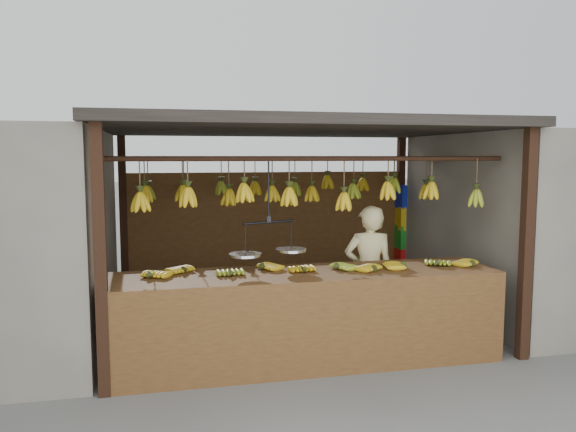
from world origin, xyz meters
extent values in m
plane|color=#5B5B57|center=(0.00, 0.00, 0.00)|extent=(80.00, 80.00, 0.00)
cube|color=black|center=(-2.00, -1.50, 1.15)|extent=(0.10, 0.10, 2.30)
cube|color=black|center=(2.00, -1.50, 1.15)|extent=(0.10, 0.10, 2.30)
cube|color=black|center=(-2.00, 1.50, 1.15)|extent=(0.10, 0.10, 2.30)
cube|color=black|center=(2.00, 1.50, 1.15)|extent=(0.10, 0.10, 2.30)
cube|color=black|center=(0.00, 0.00, 2.35)|extent=(4.30, 3.30, 0.10)
cylinder|color=black|center=(0.00, -1.00, 2.00)|extent=(4.00, 0.05, 0.05)
cylinder|color=black|center=(0.00, 0.00, 2.00)|extent=(4.00, 0.05, 0.05)
cylinder|color=black|center=(0.00, 1.00, 2.00)|extent=(4.00, 0.05, 0.05)
cube|color=brown|center=(0.00, 1.50, 0.90)|extent=(4.00, 0.06, 1.80)
cube|color=slate|center=(3.60, 0.00, 1.15)|extent=(3.00, 3.00, 2.30)
cube|color=brown|center=(-0.13, -1.10, 0.86)|extent=(3.79, 0.84, 0.08)
cube|color=brown|center=(-0.13, -1.52, 0.45)|extent=(3.79, 0.04, 0.90)
cube|color=black|center=(-1.92, -1.47, 0.41)|extent=(0.07, 0.07, 0.82)
cube|color=black|center=(1.66, -1.47, 0.41)|extent=(0.07, 0.07, 0.82)
cube|color=black|center=(-1.92, -0.73, 0.41)|extent=(0.07, 0.07, 0.82)
cube|color=black|center=(1.66, -0.73, 0.41)|extent=(0.07, 0.07, 0.82)
ellipsoid|color=gold|center=(-1.60, -1.10, 0.93)|extent=(0.28, 0.30, 0.06)
ellipsoid|color=gold|center=(-1.28, -0.92, 0.93)|extent=(0.29, 0.30, 0.06)
ellipsoid|color=#92A523|center=(-0.87, -1.18, 0.93)|extent=(0.19, 0.25, 0.06)
ellipsoid|color=gold|center=(-0.53, -0.93, 0.93)|extent=(0.29, 0.27, 0.06)
ellipsoid|color=gold|center=(-0.16, -1.16, 0.93)|extent=(0.21, 0.26, 0.06)
ellipsoid|color=#92A523|center=(0.19, -1.10, 0.93)|extent=(0.29, 0.27, 0.06)
ellipsoid|color=gold|center=(0.53, -1.25, 0.93)|extent=(0.29, 0.30, 0.06)
ellipsoid|color=gold|center=(0.86, -1.15, 0.93)|extent=(0.27, 0.22, 0.06)
ellipsoid|color=#92A523|center=(1.23, -1.16, 0.93)|extent=(0.27, 0.30, 0.06)
ellipsoid|color=gold|center=(1.60, -1.22, 0.93)|extent=(0.29, 0.30, 0.06)
ellipsoid|color=gold|center=(-1.68, -1.01, 1.61)|extent=(0.16, 0.16, 0.28)
ellipsoid|color=gold|center=(-1.25, -1.02, 1.64)|extent=(0.16, 0.16, 0.28)
ellipsoid|color=gold|center=(-0.72, -1.00, 1.68)|extent=(0.16, 0.16, 0.28)
ellipsoid|color=gold|center=(-0.28, -0.99, 1.63)|extent=(0.16, 0.16, 0.28)
ellipsoid|color=gold|center=(0.29, -0.96, 1.57)|extent=(0.16, 0.16, 0.28)
ellipsoid|color=gold|center=(0.75, -0.98, 1.67)|extent=(0.16, 0.16, 0.28)
ellipsoid|color=gold|center=(1.24, -0.95, 1.67)|extent=(0.16, 0.16, 0.28)
ellipsoid|color=#92A523|center=(1.72, -1.03, 1.59)|extent=(0.16, 0.16, 0.28)
ellipsoid|color=gold|center=(-1.67, 0.00, 1.61)|extent=(0.16, 0.16, 0.28)
ellipsoid|color=gold|center=(-1.26, -0.01, 1.61)|extent=(0.16, 0.16, 0.28)
ellipsoid|color=gold|center=(-0.76, -0.05, 1.56)|extent=(0.16, 0.16, 0.28)
ellipsoid|color=gold|center=(-0.26, -0.04, 1.60)|extent=(0.16, 0.16, 0.28)
ellipsoid|color=gold|center=(0.22, 0.02, 1.59)|extent=(0.16, 0.16, 0.28)
ellipsoid|color=#92A523|center=(0.73, 0.01, 1.61)|extent=(0.16, 0.16, 0.28)
ellipsoid|color=#92A523|center=(1.26, 0.04, 1.67)|extent=(0.16, 0.16, 0.28)
ellipsoid|color=gold|center=(1.66, 0.00, 1.59)|extent=(0.16, 0.16, 0.28)
ellipsoid|color=#92A523|center=(-1.66, 1.01, 1.56)|extent=(0.16, 0.16, 0.28)
ellipsoid|color=gold|center=(-1.21, 1.00, 1.56)|extent=(0.16, 0.16, 0.28)
ellipsoid|color=#92A523|center=(-0.73, 1.00, 1.61)|extent=(0.16, 0.16, 0.28)
ellipsoid|color=gold|center=(-0.28, 1.03, 1.60)|extent=(0.16, 0.16, 0.28)
ellipsoid|color=#92A523|center=(0.24, 0.95, 1.59)|extent=(0.16, 0.16, 0.28)
ellipsoid|color=gold|center=(0.70, 0.96, 1.68)|extent=(0.16, 0.16, 0.28)
ellipsoid|color=gold|center=(1.20, 0.96, 1.64)|extent=(0.16, 0.16, 0.28)
ellipsoid|color=gold|center=(1.67, 0.99, 1.66)|extent=(0.16, 0.16, 0.28)
cylinder|color=black|center=(-0.49, -1.00, 1.69)|extent=(0.02, 0.02, 0.61)
cylinder|color=black|center=(-0.49, -1.00, 1.39)|extent=(0.54, 0.21, 0.02)
cylinder|color=silver|center=(-0.73, -1.09, 1.09)|extent=(0.30, 0.30, 0.02)
cylinder|color=silver|center=(-0.24, -0.91, 1.09)|extent=(0.30, 0.30, 0.02)
imported|color=beige|center=(0.71, -0.60, 0.75)|extent=(0.59, 0.44, 1.49)
cube|color=#1426BF|center=(1.94, 1.35, 1.43)|extent=(0.08, 0.26, 0.34)
cube|color=yellow|center=(1.94, 1.35, 1.11)|extent=(0.08, 0.26, 0.34)
cube|color=#199926|center=(1.94, 1.35, 0.83)|extent=(0.08, 0.26, 0.34)
cube|color=red|center=(1.94, 1.35, 0.49)|extent=(0.08, 0.26, 0.34)
camera|label=1|loc=(-1.49, -6.30, 2.02)|focal=35.00mm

